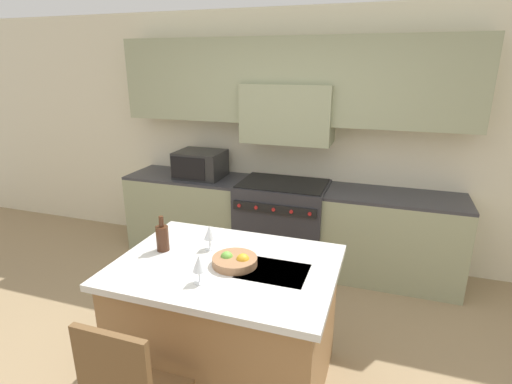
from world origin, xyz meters
TOP-DOWN VIEW (x-y plane):
  - back_cabinetry at (0.00, 2.20)m, footprint 10.00×0.46m
  - back_counter at (-0.00, 1.95)m, footprint 3.65×0.62m
  - range_stove at (0.00, 1.93)m, footprint 0.94×0.70m
  - microwave at (-0.98, 1.95)m, footprint 0.52×0.44m
  - kitchen_island at (0.10, 0.13)m, footprint 1.42×1.05m
  - wine_bottle at (-0.39, 0.17)m, footprint 0.09×0.09m
  - wine_glass_near at (0.05, -0.14)m, footprint 0.08×0.08m
  - wine_glass_far at (-0.09, 0.29)m, footprint 0.08×0.08m
  - fruit_bowl at (0.16, 0.13)m, footprint 0.29×0.29m

SIDE VIEW (x-z plane):
  - back_counter at x=0.00m, z-range 0.00..0.91m
  - kitchen_island at x=0.10m, z-range 0.00..0.91m
  - range_stove at x=0.00m, z-range 0.00..0.94m
  - fruit_bowl at x=0.16m, z-range 0.90..0.98m
  - wine_bottle at x=-0.39m, z-range 0.88..1.13m
  - wine_glass_near at x=0.05m, z-range 0.94..1.12m
  - wine_glass_far at x=-0.09m, z-range 0.94..1.12m
  - microwave at x=-0.98m, z-range 0.91..1.21m
  - back_cabinetry at x=0.00m, z-range 0.25..2.95m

